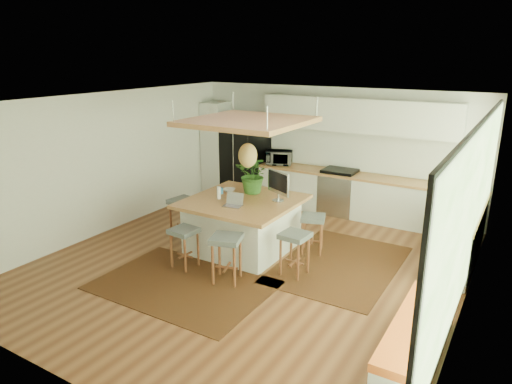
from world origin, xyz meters
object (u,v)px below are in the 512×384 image
Objects in this scene: island at (243,225)px; stool_near_right at (227,260)px; island_plant at (254,178)px; fridge at (245,159)px; monitor at (278,187)px; microwave at (279,156)px; stool_right_front at (294,254)px; laptop at (232,200)px; stool_left_side at (184,220)px; stool_right_back at (312,233)px; stool_near_left at (185,247)px.

stool_near_right is at bearing -68.97° from island.
stool_near_right is at bearing -73.18° from island_plant.
fridge is 3.35m from monitor.
microwave is (-1.18, 3.88, 0.77)m from stool_near_right.
stool_right_front is (2.92, -3.17, -0.57)m from fridge.
stool_near_right is 2.29× the size of laptop.
island_plant is at bearing -172.00° from monitor.
stool_right_front is 0.91× the size of stool_left_side.
island_plant reaches higher than microwave.
stool_left_side is (-1.24, -0.14, -0.11)m from island.
island reaches higher than stool_right_front.
island is 3.19× the size of microwave.
monitor is 0.83× the size of island_plant.
stool_right_back is 1.45m from island_plant.
stool_near_right is (0.87, -0.06, 0.00)m from stool_near_left.
stool_right_back reaches higher than stool_near_left.
island_plant is (0.69, -2.25, 0.08)m from microwave.
stool_right_back is 0.88× the size of stool_left_side.
island_plant reaches higher than stool_right_back.
stool_near_right is 1.12m from laptop.
microwave is 0.83× the size of island_plant.
stool_near_left is at bearing -50.20° from stool_left_side.
monitor is 1.01× the size of microwave.
monitor is (-0.68, 0.70, 0.83)m from stool_right_front.
stool_left_side is 1.49m from laptop.
laptop is at bearing 117.19° from stool_near_right.
monitor is (2.24, -2.48, 0.26)m from fridge.
island_plant is (-0.04, 0.46, 0.74)m from island.
microwave is at bearing 122.15° from stool_right_front.
stool_near_right is at bearing -52.20° from fridge.
island is at bearing -155.74° from stool_right_back.
stool_near_left is 0.87m from stool_near_right.
stool_near_right is 1.06× the size of stool_right_front.
fridge reaches higher than monitor.
island_plant is (0.38, 1.58, 0.85)m from stool_near_left.
stool_right_back is (-0.12, 0.94, 0.00)m from stool_right_front.
microwave is at bearing 105.14° from island.
stool_left_side is 2.02m from monitor.
stool_near_left is 2.08× the size of laptop.
monitor is at bearing 85.50° from stool_near_right.
island reaches higher than stool_near_right.
island reaches higher than stool_right_back.
monitor is at bearing 43.03° from laptop.
island is 2.61× the size of stool_right_front.
stool_left_side is 2.37× the size of laptop.
monitor reaches higher than stool_right_front.
stool_right_front is 1.78m from island_plant.
stool_near_right reaches higher than stool_near_left.
stool_near_left is at bearing -110.53° from island.
stool_near_left is 1.17× the size of microwave.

